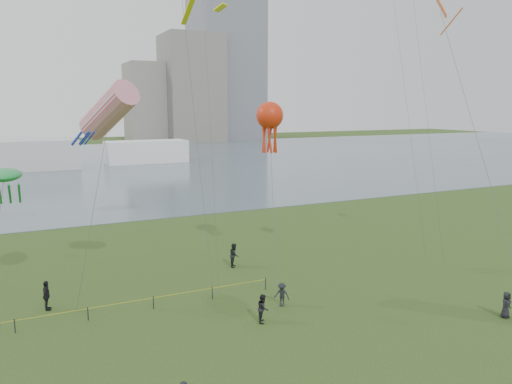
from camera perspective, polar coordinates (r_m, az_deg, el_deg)
name	(u,v)px	position (r m, az deg, el deg)	size (l,w,h in m)	color
lake	(81,165)	(116.52, -19.32, 2.96)	(400.00, 120.00, 0.08)	#4E606B
building_mid	(192,89)	(186.53, -7.38, 11.65)	(20.00, 20.00, 38.00)	slate
building_low	(150,102)	(188.39, -12.03, 9.98)	(16.00, 18.00, 28.00)	gray
pavilion_left	(20,156)	(110.63, -25.32, 3.79)	(22.00, 8.00, 6.00)	silver
pavilion_right	(146,152)	(116.59, -12.42, 4.52)	(18.00, 7.00, 5.00)	white
spectator_a	(263,308)	(30.66, 0.81, -13.14)	(0.84, 0.65, 1.73)	black
spectator_b	(282,295)	(32.95, 2.97, -11.63)	(1.01, 0.58, 1.57)	black
spectator_c	(46,296)	(34.88, -22.83, -10.86)	(1.13, 0.47, 1.93)	black
spectator_d	(506,305)	(34.80, 26.67, -11.44)	(0.81, 0.53, 1.66)	black
spectator_g	(234,255)	(40.54, -2.50, -7.20)	(0.93, 0.73, 1.92)	black
kite_windsock	(109,111)	(32.94, -16.47, 8.87)	(4.53, 5.11, 14.42)	#3F3F42
kite_creature	(4,176)	(36.06, -26.89, 1.68)	(2.64, 8.25, 8.82)	#3F3F42
kite_octopus	(270,117)	(38.90, 1.57, 8.62)	(4.83, 9.67, 13.16)	#3F3F42
kite_delta	(447,24)	(32.31, 20.94, 17.45)	(6.00, 13.78, 19.24)	#3F3F42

